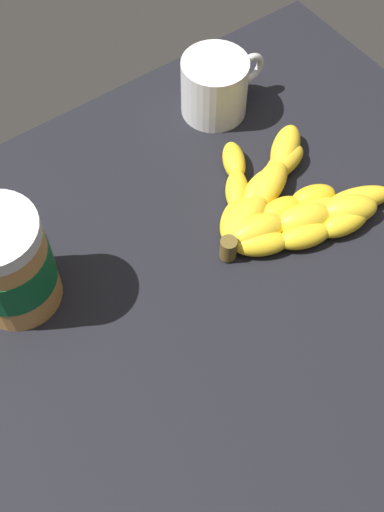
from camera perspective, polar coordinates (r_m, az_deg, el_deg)
name	(u,v)px	position (r cm, az deg, el deg)	size (l,w,h in cm)	color
ground_plane	(222,269)	(77.29, 2.71, -1.21)	(76.76, 63.03, 4.58)	black
banana_bunch	(282,206)	(78.36, 8.04, 4.41)	(22.96, 20.83, 3.74)	yellow
peanut_butter_jar	(7,264)	(69.92, -16.11, -0.69)	(9.56, 9.56, 13.40)	#BF8442
coffee_mug	(215,86)	(87.66, 2.10, 14.85)	(12.40, 8.87, 8.23)	silver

